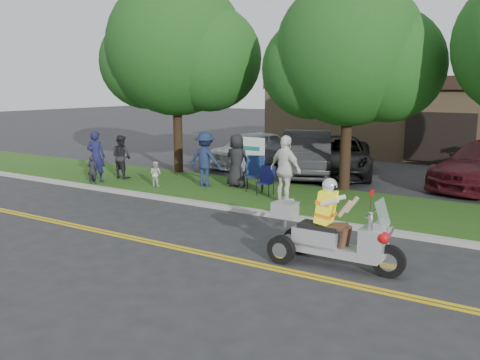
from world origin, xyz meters
The scene contains 22 objects.
ground centered at (0.00, 0.00, 0.00)m, with size 120.00×120.00×0.00m, color #28282B.
centerline_near centered at (0.00, -0.58, 0.01)m, with size 60.00×0.10×0.01m, color gold.
centerline_far centered at (0.00, -0.42, 0.01)m, with size 60.00×0.10×0.01m, color gold.
curb centered at (0.00, 3.05, 0.06)m, with size 60.00×0.25×0.12m, color #A8A89E.
grass_verge centered at (0.00, 5.20, 0.06)m, with size 60.00×4.00×0.10m, color #264E14.
commercial_building centered at (2.00, 18.98, 2.01)m, with size 18.00×8.20×4.00m.
tree_left centered at (-6.44, 7.03, 4.85)m, with size 6.62×5.40×7.78m.
tree_mid centered at (0.55, 7.23, 4.43)m, with size 5.88×4.80×7.05m.
business_sign centered at (-2.90, 6.60, 1.26)m, with size 1.25×0.06×1.75m.
trike_scooter centered at (2.82, 0.23, 0.63)m, with size 2.73×0.91×1.79m.
lawn_chair_a centered at (-1.34, 5.09, 0.63)m, with size 0.53×0.55×0.93m.
lawn_chair_b centered at (-2.03, 5.55, 0.75)m, with size 0.82×0.83×1.15m.
spectator_adult_left centered at (-7.71, 3.75, 1.04)m, with size 0.68×0.45×1.86m, color #171841.
spectator_adult_mid centered at (-7.44, 4.76, 0.92)m, with size 0.80×0.62×1.64m, color black.
spectator_adult_right centered at (-0.28, 4.35, 1.12)m, with size 1.19×0.50×2.03m, color white.
spectator_chair_a centered at (-3.84, 5.21, 1.05)m, with size 1.22×0.70×1.89m, color #182444.
spectator_chair_b centered at (-2.84, 5.66, 1.02)m, with size 0.90×0.58×1.83m, color black.
child_left centered at (-7.53, 3.40, 0.61)m, with size 0.37×0.24×1.00m, color black.
child_right centered at (-5.25, 4.20, 0.55)m, with size 0.43×0.34×0.89m, color beige.
parked_car_far_left centered at (-5.00, 10.24, 0.80)m, with size 1.88×4.68×1.59m, color #B4B8BC.
parked_car_left centered at (-2.00, 9.58, 0.89)m, with size 1.88×5.39×1.78m, color #2B2B2D.
parked_car_mid centered at (-0.92, 10.20, 0.78)m, with size 2.58×5.60×1.56m, color black.
Camera 1 is at (6.48, -8.96, 3.57)m, focal length 38.00 mm.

